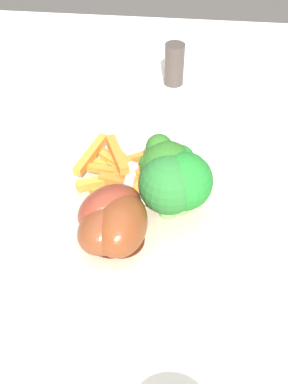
% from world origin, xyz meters
% --- Properties ---
extents(dining_table, '(1.16, 0.90, 0.76)m').
position_xyz_m(dining_table, '(0.00, 0.00, 0.66)').
color(dining_table, silver).
rests_on(dining_table, ground_plane).
extents(dinner_plate, '(0.25, 0.25, 0.01)m').
position_xyz_m(dinner_plate, '(0.05, -0.02, 0.77)').
color(dinner_plate, beige).
rests_on(dinner_plate, dining_table).
extents(broccoli_floret_front, '(0.06, 0.06, 0.07)m').
position_xyz_m(broccoli_floret_front, '(0.07, -0.04, 0.82)').
color(broccoli_floret_front, '#7BA64C').
rests_on(broccoli_floret_front, dinner_plate).
extents(broccoli_floret_middle, '(0.07, 0.06, 0.07)m').
position_xyz_m(broccoli_floret_middle, '(0.05, -0.06, 0.82)').
color(broccoli_floret_middle, '#78AB52').
rests_on(broccoli_floret_middle, dinner_plate).
extents(broccoli_floret_back, '(0.06, 0.07, 0.07)m').
position_xyz_m(broccoli_floret_back, '(0.05, -0.04, 0.81)').
color(broccoli_floret_back, '#7AB459').
rests_on(broccoli_floret_back, dinner_plate).
extents(carrot_fries_pile, '(0.14, 0.14, 0.04)m').
position_xyz_m(carrot_fries_pile, '(0.08, 0.00, 0.79)').
color(carrot_fries_pile, orange).
rests_on(carrot_fries_pile, dinner_plate).
extents(chicken_drumstick_near, '(0.13, 0.10, 0.05)m').
position_xyz_m(chicken_drumstick_near, '(0.00, 0.01, 0.79)').
color(chicken_drumstick_near, '#4F1F10').
rests_on(chicken_drumstick_near, dinner_plate).
extents(chicken_drumstick_far, '(0.10, 0.11, 0.05)m').
position_xyz_m(chicken_drumstick_far, '(0.02, 0.01, 0.80)').
color(chicken_drumstick_far, '#541B11').
rests_on(chicken_drumstick_far, dinner_plate).
extents(chicken_drumstick_extra, '(0.14, 0.06, 0.05)m').
position_xyz_m(chicken_drumstick_extra, '(0.00, 0.00, 0.80)').
color(chicken_drumstick_extra, '#511F0E').
rests_on(chicken_drumstick_extra, dinner_plate).
extents(fork, '(0.08, 0.18, 0.00)m').
position_xyz_m(fork, '(0.37, 0.20, 0.76)').
color(fork, silver).
rests_on(fork, dining_table).
extents(pepper_shaker, '(0.03, 0.03, 0.06)m').
position_xyz_m(pepper_shaker, '(0.34, -0.03, 0.79)').
color(pepper_shaker, '#423833').
rests_on(pepper_shaker, dining_table).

